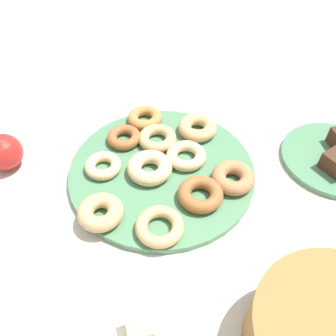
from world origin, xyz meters
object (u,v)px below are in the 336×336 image
Objects in this scene: donut_9 at (187,156)px; melon_chunk_left at (140,329)px; donut_plate at (162,171)px; donut_1 at (150,167)px; cake_plate at (334,158)px; donut_3 at (157,138)px; donut_2 at (198,128)px; donut_7 at (200,194)px; donut_6 at (101,212)px; donut_5 at (124,137)px; donut_8 at (233,178)px; apple at (4,152)px; donut_0 at (160,226)px; donut_10 at (145,118)px; donut_4 at (103,166)px.

donut_9 is 2.38× the size of melon_chunk_left.
donut_plate is 4.57× the size of donut_9.
donut_1 is 0.41m from cake_plate.
donut_3 is 0.37× the size of cake_plate.
donut_7 is at bearing 62.29° from donut_2.
donut_2 is 0.31m from donut_6.
donut_8 reaches higher than donut_5.
melon_chunk_left is (0.30, 0.36, 0.02)m from donut_2.
donut_7 reaches higher than donut_3.
donut_2 is 0.39× the size of cake_plate.
apple is at bearing -59.99° from donut_6.
melon_chunk_left is (0.13, 0.40, 0.02)m from donut_5.
donut_3 is at bearing -108.57° from donut_plate.
donut_0 is (0.07, 0.14, 0.02)m from donut_plate.
donut_10 is at bearing -89.29° from donut_7.
donut_7 is at bearing 5.25° from donut_8.
donut_0 is 1.04× the size of donut_3.
donut_5 is 0.47m from cake_plate.
donut_10 is (0.09, -0.09, -0.00)m from donut_2.
donut_1 is at bearing -106.96° from donut_0.
donut_8 is (0.01, 0.17, -0.00)m from donut_2.
melon_chunk_left reaches higher than donut_9.
donut_7 reaches higher than donut_10.
cake_plate is at bearing 138.58° from donut_10.
donut_0 is 0.14m from donut_1.
donut_8 is 0.38× the size of cake_plate.
donut_8 is at bearing 138.60° from donut_plate.
donut_6 is (0.04, 0.11, 0.00)m from donut_4.
donut_10 reaches higher than cake_plate.
donut_3 is 0.96× the size of donut_7.
donut_0 is 0.42m from cake_plate.
donut_10 is at bearing -143.56° from donut_4.
donut_plate is at bearing -72.91° from donut_7.
apple is at bearing -30.30° from donut_plate.
donut_1 is 1.22× the size of donut_4.
cake_plate is at bearing 172.11° from donut_6.
donut_0 is 0.31m from donut_10.
apple is (0.40, -0.27, 0.01)m from donut_8.
donut_8 is at bearing -174.75° from donut_7.
donut_0 is 2.46× the size of melon_chunk_left.
melon_chunk_left is (0.28, 0.19, 0.02)m from donut_8.
donut_4 is at bearing -47.60° from donut_7.
donut_plate is 0.17m from donut_6.
donut_0 is 1.16× the size of donut_5.
donut_7 is 0.26m from donut_10.
donut_10 is (0.00, -0.26, -0.00)m from donut_7.
donut_plate is at bearing 155.19° from donut_4.
cake_plate is at bearing 156.26° from donut_9.
donut_1 reaches higher than donut_3.
donut_2 is at bearing -133.33° from donut_9.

